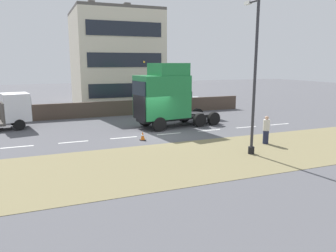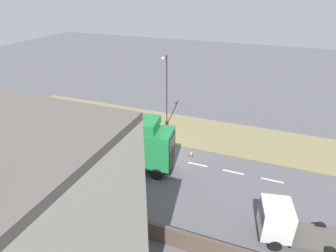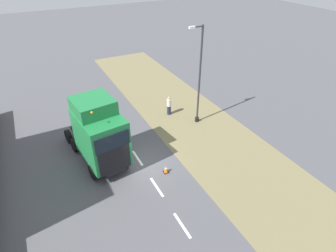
{
  "view_description": "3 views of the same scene",
  "coord_description": "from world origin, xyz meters",
  "px_view_note": "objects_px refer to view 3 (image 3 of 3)",
  "views": [
    {
      "loc": [
        -20.57,
        7.61,
        4.88
      ],
      "look_at": [
        -2.65,
        0.41,
        1.11
      ],
      "focal_mm": 35.0,
      "sensor_mm": 36.0,
      "label": 1
    },
    {
      "loc": [
        20.49,
        7.55,
        14.5
      ],
      "look_at": [
        -1.09,
        -0.76,
        2.77
      ],
      "focal_mm": 30.0,
      "sensor_mm": 36.0,
      "label": 2
    },
    {
      "loc": [
        5.16,
        14.04,
        12.74
      ],
      "look_at": [
        -2.54,
        -0.89,
        1.85
      ],
      "focal_mm": 30.0,
      "sensor_mm": 36.0,
      "label": 3
    }
  ],
  "objects_px": {
    "lamp_post": "(199,81)",
    "lorry_cab": "(99,134)",
    "traffic_cone_lead": "(166,169)",
    "pedestrian": "(169,106)"
  },
  "relations": [
    {
      "from": "lamp_post",
      "to": "pedestrian",
      "type": "height_order",
      "value": "lamp_post"
    },
    {
      "from": "lorry_cab",
      "to": "lamp_post",
      "type": "distance_m",
      "value": 8.82
    },
    {
      "from": "lamp_post",
      "to": "traffic_cone_lead",
      "type": "relative_size",
      "value": 13.83
    },
    {
      "from": "pedestrian",
      "to": "traffic_cone_lead",
      "type": "relative_size",
      "value": 2.96
    },
    {
      "from": "traffic_cone_lead",
      "to": "pedestrian",
      "type": "bearing_deg",
      "value": -118.91
    },
    {
      "from": "lamp_post",
      "to": "traffic_cone_lead",
      "type": "bearing_deg",
      "value": 41.01
    },
    {
      "from": "lamp_post",
      "to": "lorry_cab",
      "type": "bearing_deg",
      "value": 10.74
    },
    {
      "from": "pedestrian",
      "to": "lorry_cab",
      "type": "bearing_deg",
      "value": 28.17
    },
    {
      "from": "lamp_post",
      "to": "pedestrian",
      "type": "relative_size",
      "value": 4.67
    },
    {
      "from": "lamp_post",
      "to": "pedestrian",
      "type": "bearing_deg",
      "value": -55.61
    }
  ]
}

